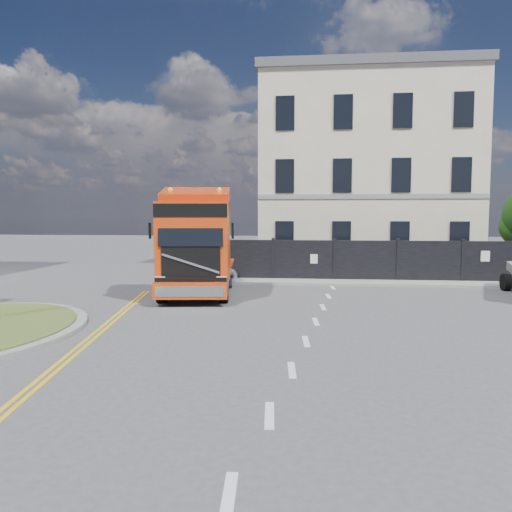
# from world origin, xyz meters

# --- Properties ---
(ground) EXTENTS (120.00, 120.00, 0.00)m
(ground) POSITION_xyz_m (0.00, 0.00, 0.00)
(ground) COLOR #424244
(ground) RESTS_ON ground
(hoarding_fence) EXTENTS (18.80, 0.25, 2.00)m
(hoarding_fence) POSITION_xyz_m (6.55, 9.00, 1.00)
(hoarding_fence) COLOR black
(hoarding_fence) RESTS_ON ground
(georgian_building) EXTENTS (12.30, 10.30, 12.80)m
(georgian_building) POSITION_xyz_m (6.00, 16.50, 5.77)
(georgian_building) COLOR beige
(georgian_building) RESTS_ON ground
(pavement_far) EXTENTS (20.00, 1.60, 0.12)m
(pavement_far) POSITION_xyz_m (6.00, 8.10, 0.06)
(pavement_far) COLOR gray
(pavement_far) RESTS_ON ground
(truck) EXTENTS (3.40, 7.25, 4.19)m
(truck) POSITION_xyz_m (-1.69, 3.92, 1.88)
(truck) COLOR black
(truck) RESTS_ON ground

